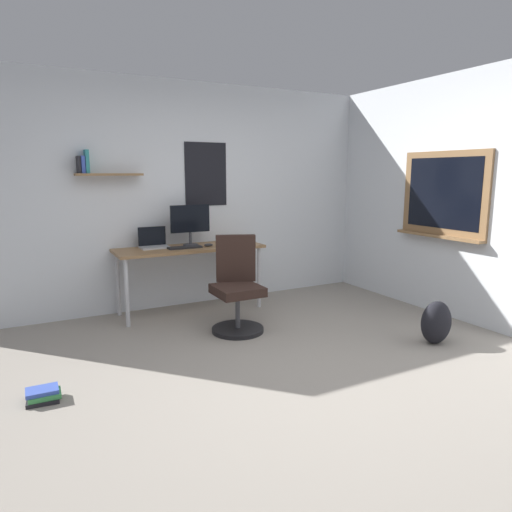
{
  "coord_description": "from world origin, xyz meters",
  "views": [
    {
      "loc": [
        -1.75,
        -2.74,
        1.56
      ],
      "look_at": [
        0.08,
        0.73,
        0.85
      ],
      "focal_mm": 32.07,
      "sensor_mm": 36.0,
      "label": 1
    }
  ],
  "objects_px": {
    "monitor_primary": "(190,222)",
    "laptop": "(154,243)",
    "keyboard": "(185,247)",
    "book_stack_on_floor": "(43,395)",
    "office_chair": "(237,290)",
    "computer_mouse": "(208,245)",
    "coffee_mug": "(248,239)",
    "desk": "(190,253)",
    "backpack": "(436,322)"
  },
  "relations": [
    {
      "from": "monitor_primary",
      "to": "computer_mouse",
      "type": "height_order",
      "value": "monitor_primary"
    },
    {
      "from": "coffee_mug",
      "to": "monitor_primary",
      "type": "bearing_deg",
      "value": 170.92
    },
    {
      "from": "desk",
      "to": "book_stack_on_floor",
      "type": "xyz_separation_m",
      "value": [
        -1.64,
        -1.54,
        -0.63
      ]
    },
    {
      "from": "desk",
      "to": "computer_mouse",
      "type": "bearing_deg",
      "value": -19.54
    },
    {
      "from": "coffee_mug",
      "to": "backpack",
      "type": "height_order",
      "value": "coffee_mug"
    },
    {
      "from": "monitor_primary",
      "to": "laptop",
      "type": "bearing_deg",
      "value": 173.35
    },
    {
      "from": "backpack",
      "to": "laptop",
      "type": "bearing_deg",
      "value": 133.14
    },
    {
      "from": "monitor_primary",
      "to": "book_stack_on_floor",
      "type": "height_order",
      "value": "monitor_primary"
    },
    {
      "from": "computer_mouse",
      "to": "coffee_mug",
      "type": "relative_size",
      "value": 1.13
    },
    {
      "from": "computer_mouse",
      "to": "book_stack_on_floor",
      "type": "distance_m",
      "value": 2.46
    },
    {
      "from": "office_chair",
      "to": "keyboard",
      "type": "height_order",
      "value": "office_chair"
    },
    {
      "from": "laptop",
      "to": "backpack",
      "type": "relative_size",
      "value": 0.77
    },
    {
      "from": "laptop",
      "to": "computer_mouse",
      "type": "bearing_deg",
      "value": -20.04
    },
    {
      "from": "keyboard",
      "to": "computer_mouse",
      "type": "distance_m",
      "value": 0.28
    },
    {
      "from": "monitor_primary",
      "to": "coffee_mug",
      "type": "xyz_separation_m",
      "value": [
        0.69,
        -0.11,
        -0.22
      ]
    },
    {
      "from": "monitor_primary",
      "to": "coffee_mug",
      "type": "distance_m",
      "value": 0.73
    },
    {
      "from": "computer_mouse",
      "to": "keyboard",
      "type": "bearing_deg",
      "value": 180.0
    },
    {
      "from": "desk",
      "to": "book_stack_on_floor",
      "type": "distance_m",
      "value": 2.33
    },
    {
      "from": "keyboard",
      "to": "laptop",
      "type": "bearing_deg",
      "value": 144.33
    },
    {
      "from": "monitor_primary",
      "to": "book_stack_on_floor",
      "type": "distance_m",
      "value": 2.53
    },
    {
      "from": "keyboard",
      "to": "computer_mouse",
      "type": "height_order",
      "value": "computer_mouse"
    },
    {
      "from": "coffee_mug",
      "to": "book_stack_on_floor",
      "type": "height_order",
      "value": "coffee_mug"
    },
    {
      "from": "desk",
      "to": "office_chair",
      "type": "relative_size",
      "value": 1.74
    },
    {
      "from": "computer_mouse",
      "to": "book_stack_on_floor",
      "type": "height_order",
      "value": "computer_mouse"
    },
    {
      "from": "office_chair",
      "to": "book_stack_on_floor",
      "type": "xyz_separation_m",
      "value": [
        -1.83,
        -0.72,
        -0.36
      ]
    },
    {
      "from": "backpack",
      "to": "computer_mouse",
      "type": "bearing_deg",
      "value": 126.72
    },
    {
      "from": "office_chair",
      "to": "computer_mouse",
      "type": "distance_m",
      "value": 0.83
    },
    {
      "from": "coffee_mug",
      "to": "book_stack_on_floor",
      "type": "distance_m",
      "value": 2.91
    },
    {
      "from": "monitor_primary",
      "to": "backpack",
      "type": "bearing_deg",
      "value": -52.64
    },
    {
      "from": "office_chair",
      "to": "keyboard",
      "type": "distance_m",
      "value": 0.87
    },
    {
      "from": "keyboard",
      "to": "book_stack_on_floor",
      "type": "height_order",
      "value": "keyboard"
    },
    {
      "from": "backpack",
      "to": "office_chair",
      "type": "bearing_deg",
      "value": 140.47
    },
    {
      "from": "monitor_primary",
      "to": "computer_mouse",
      "type": "bearing_deg",
      "value": -45.63
    },
    {
      "from": "book_stack_on_floor",
      "to": "office_chair",
      "type": "bearing_deg",
      "value": 21.33
    },
    {
      "from": "office_chair",
      "to": "keyboard",
      "type": "xyz_separation_m",
      "value": [
        -0.28,
        0.75,
        0.35
      ]
    },
    {
      "from": "desk",
      "to": "computer_mouse",
      "type": "distance_m",
      "value": 0.23
    },
    {
      "from": "monitor_primary",
      "to": "keyboard",
      "type": "xyz_separation_m",
      "value": [
        -0.12,
        -0.16,
        -0.26
      ]
    },
    {
      "from": "desk",
      "to": "backpack",
      "type": "height_order",
      "value": "desk"
    },
    {
      "from": "monitor_primary",
      "to": "backpack",
      "type": "distance_m",
      "value": 2.79
    },
    {
      "from": "desk",
      "to": "monitor_primary",
      "type": "xyz_separation_m",
      "value": [
        0.04,
        0.09,
        0.34
      ]
    },
    {
      "from": "keyboard",
      "to": "coffee_mug",
      "type": "relative_size",
      "value": 4.02
    },
    {
      "from": "coffee_mug",
      "to": "book_stack_on_floor",
      "type": "bearing_deg",
      "value": -147.33
    },
    {
      "from": "monitor_primary",
      "to": "keyboard",
      "type": "relative_size",
      "value": 1.25
    },
    {
      "from": "desk",
      "to": "book_stack_on_floor",
      "type": "height_order",
      "value": "desk"
    },
    {
      "from": "book_stack_on_floor",
      "to": "monitor_primary",
      "type": "bearing_deg",
      "value": 44.06
    },
    {
      "from": "office_chair",
      "to": "coffee_mug",
      "type": "relative_size",
      "value": 10.33
    },
    {
      "from": "keyboard",
      "to": "book_stack_on_floor",
      "type": "bearing_deg",
      "value": -136.7
    },
    {
      "from": "book_stack_on_floor",
      "to": "coffee_mug",
      "type": "bearing_deg",
      "value": 32.67
    },
    {
      "from": "laptop",
      "to": "coffee_mug",
      "type": "distance_m",
      "value": 1.11
    },
    {
      "from": "office_chair",
      "to": "monitor_primary",
      "type": "height_order",
      "value": "monitor_primary"
    }
  ]
}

